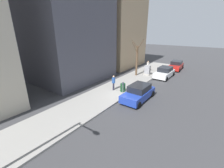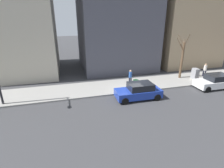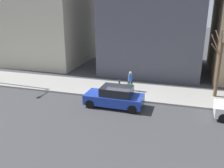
{
  "view_description": "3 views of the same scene",
  "coord_description": "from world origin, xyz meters",
  "px_view_note": "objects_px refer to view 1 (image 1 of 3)",
  "views": [
    {
      "loc": [
        -7.01,
        12.45,
        6.52
      ],
      "look_at": [
        1.09,
        1.12,
        1.49
      ],
      "focal_mm": 24.0,
      "sensor_mm": 36.0,
      "label": 1
    },
    {
      "loc": [
        -14.95,
        6.26,
        7.18
      ],
      "look_at": [
        0.68,
        1.98,
        0.94
      ],
      "focal_mm": 28.0,
      "sensor_mm": 36.0,
      "label": 2
    },
    {
      "loc": [
        -17.49,
        -4.62,
        7.39
      ],
      "look_at": [
        1.03,
        0.84,
        0.9
      ],
      "focal_mm": 40.0,
      "sensor_mm": 36.0,
      "label": 3
    }
  ],
  "objects_px": {
    "parked_car_white": "(164,72)",
    "office_tower_left": "(113,27)",
    "parked_car_red": "(176,65)",
    "parking_meter": "(123,87)",
    "pedestrian_near_meter": "(148,65)",
    "parked_car_blue": "(138,93)",
    "bare_tree": "(137,59)",
    "utility_box": "(147,70)",
    "pedestrian_midblock": "(114,82)",
    "trash_bin": "(123,88)"
  },
  "relations": [
    {
      "from": "parked_car_red",
      "to": "parked_car_white",
      "type": "xyz_separation_m",
      "value": [
        0.19,
        5.82,
        0.0
      ]
    },
    {
      "from": "utility_box",
      "to": "pedestrian_midblock",
      "type": "relative_size",
      "value": 0.86
    },
    {
      "from": "bare_tree",
      "to": "pedestrian_near_meter",
      "type": "relative_size",
      "value": 3.19
    },
    {
      "from": "trash_bin",
      "to": "pedestrian_near_meter",
      "type": "height_order",
      "value": "pedestrian_near_meter"
    },
    {
      "from": "parked_car_blue",
      "to": "trash_bin",
      "type": "height_order",
      "value": "parked_car_blue"
    },
    {
      "from": "parked_car_white",
      "to": "office_tower_left",
      "type": "distance_m",
      "value": 13.29
    },
    {
      "from": "parked_car_blue",
      "to": "parked_car_red",
      "type": "bearing_deg",
      "value": -88.97
    },
    {
      "from": "bare_tree",
      "to": "office_tower_left",
      "type": "relative_size",
      "value": 0.38
    },
    {
      "from": "parked_car_white",
      "to": "utility_box",
      "type": "height_order",
      "value": "utility_box"
    },
    {
      "from": "utility_box",
      "to": "trash_bin",
      "type": "distance_m",
      "value": 7.67
    },
    {
      "from": "parked_car_blue",
      "to": "trash_bin",
      "type": "bearing_deg",
      "value": -14.87
    },
    {
      "from": "parked_car_red",
      "to": "pedestrian_near_meter",
      "type": "xyz_separation_m",
      "value": [
        3.38,
        4.39,
        0.35
      ]
    },
    {
      "from": "parked_car_white",
      "to": "pedestrian_near_meter",
      "type": "bearing_deg",
      "value": -22.57
    },
    {
      "from": "trash_bin",
      "to": "parked_car_red",
      "type": "bearing_deg",
      "value": -98.54
    },
    {
      "from": "parked_car_blue",
      "to": "utility_box",
      "type": "relative_size",
      "value": 2.96
    },
    {
      "from": "pedestrian_midblock",
      "to": "office_tower_left",
      "type": "bearing_deg",
      "value": 7.06
    },
    {
      "from": "parked_car_blue",
      "to": "pedestrian_midblock",
      "type": "distance_m",
      "value": 3.33
    },
    {
      "from": "parked_car_red",
      "to": "parked_car_blue",
      "type": "relative_size",
      "value": 1.01
    },
    {
      "from": "parked_car_blue",
      "to": "parking_meter",
      "type": "height_order",
      "value": "parked_car_blue"
    },
    {
      "from": "bare_tree",
      "to": "trash_bin",
      "type": "bearing_deg",
      "value": 104.6
    },
    {
      "from": "parked_car_blue",
      "to": "utility_box",
      "type": "bearing_deg",
      "value": -71.85
    },
    {
      "from": "pedestrian_near_meter",
      "to": "trash_bin",
      "type": "bearing_deg",
      "value": 74.76
    },
    {
      "from": "bare_tree",
      "to": "parked_car_blue",
      "type": "bearing_deg",
      "value": 118.46
    },
    {
      "from": "utility_box",
      "to": "office_tower_left",
      "type": "relative_size",
      "value": 0.1
    },
    {
      "from": "parked_car_blue",
      "to": "utility_box",
      "type": "xyz_separation_m",
      "value": [
        2.57,
        -8.27,
        0.11
      ]
    },
    {
      "from": "bare_tree",
      "to": "pedestrian_near_meter",
      "type": "distance_m",
      "value": 3.58
    },
    {
      "from": "parked_car_white",
      "to": "trash_bin",
      "type": "xyz_separation_m",
      "value": [
        1.94,
        8.34,
        -0.14
      ]
    },
    {
      "from": "bare_tree",
      "to": "parked_car_white",
      "type": "bearing_deg",
      "value": -153.69
    },
    {
      "from": "pedestrian_near_meter",
      "to": "office_tower_left",
      "type": "relative_size",
      "value": 0.12
    },
    {
      "from": "pedestrian_near_meter",
      "to": "office_tower_left",
      "type": "xyz_separation_m",
      "value": [
        8.1,
        -1.66,
        5.96
      ]
    },
    {
      "from": "parked_car_red",
      "to": "parking_meter",
      "type": "xyz_separation_m",
      "value": [
        1.68,
        14.89,
        0.24
      ]
    },
    {
      "from": "office_tower_left",
      "to": "parking_meter",
      "type": "bearing_deg",
      "value": 128.88
    },
    {
      "from": "trash_bin",
      "to": "office_tower_left",
      "type": "bearing_deg",
      "value": -50.73
    },
    {
      "from": "parked_car_blue",
      "to": "pedestrian_midblock",
      "type": "height_order",
      "value": "pedestrian_midblock"
    },
    {
      "from": "office_tower_left",
      "to": "utility_box",
      "type": "bearing_deg",
      "value": 157.11
    },
    {
      "from": "office_tower_left",
      "to": "trash_bin",
      "type": "bearing_deg",
      "value": 129.27
    },
    {
      "from": "parked_car_white",
      "to": "parking_meter",
      "type": "bearing_deg",
      "value": 82.32
    },
    {
      "from": "bare_tree",
      "to": "parked_car_red",
      "type": "bearing_deg",
      "value": -116.69
    },
    {
      "from": "parked_car_red",
      "to": "bare_tree",
      "type": "bearing_deg",
      "value": 61.28
    },
    {
      "from": "parking_meter",
      "to": "parked_car_white",
      "type": "bearing_deg",
      "value": -99.31
    },
    {
      "from": "parked_car_red",
      "to": "pedestrian_near_meter",
      "type": "distance_m",
      "value": 5.55
    },
    {
      "from": "parked_car_red",
      "to": "parking_meter",
      "type": "relative_size",
      "value": 3.16
    },
    {
      "from": "trash_bin",
      "to": "pedestrian_near_meter",
      "type": "relative_size",
      "value": 0.54
    },
    {
      "from": "parking_meter",
      "to": "utility_box",
      "type": "xyz_separation_m",
      "value": [
        0.85,
        -8.38,
        -0.13
      ]
    },
    {
      "from": "parking_meter",
      "to": "office_tower_left",
      "type": "height_order",
      "value": "office_tower_left"
    },
    {
      "from": "parked_car_blue",
      "to": "parking_meter",
      "type": "distance_m",
      "value": 1.74
    },
    {
      "from": "utility_box",
      "to": "trash_bin",
      "type": "height_order",
      "value": "utility_box"
    },
    {
      "from": "pedestrian_near_meter",
      "to": "pedestrian_midblock",
      "type": "bearing_deg",
      "value": 68.29
    },
    {
      "from": "office_tower_left",
      "to": "pedestrian_near_meter",
      "type": "bearing_deg",
      "value": 168.45
    },
    {
      "from": "parked_car_blue",
      "to": "pedestrian_near_meter",
      "type": "xyz_separation_m",
      "value": [
        3.42,
        -10.39,
        0.35
      ]
    }
  ]
}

